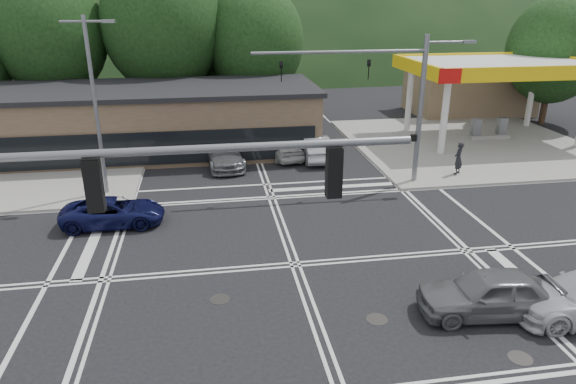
{
  "coord_description": "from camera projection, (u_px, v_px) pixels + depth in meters",
  "views": [
    {
      "loc": [
        -3.1,
        -17.42,
        9.85
      ],
      "look_at": [
        0.4,
        4.26,
        1.4
      ],
      "focal_mm": 32.0,
      "sensor_mm": 36.0,
      "label": 1
    }
  ],
  "objects": [
    {
      "name": "hill_north",
      "position": [
        218.0,
        48.0,
        102.97
      ],
      "size": [
        252.0,
        126.0,
        140.0
      ],
      "primitive_type": "ellipsoid",
      "color": "black",
      "rests_on": "ground"
    },
    {
      "name": "car_blue_west",
      "position": [
        113.0,
        212.0,
        23.3
      ],
      "size": [
        4.56,
        2.12,
        1.26
      ],
      "primitive_type": "imported",
      "rotation": [
        0.0,
        0.0,
        1.57
      ],
      "color": "#0D103C",
      "rests_on": "ground"
    },
    {
      "name": "gas_station_canopy",
      "position": [
        497.0,
        69.0,
        35.5
      ],
      "size": [
        12.32,
        8.34,
        5.75
      ],
      "color": "silver",
      "rests_on": "ground"
    },
    {
      "name": "car_queue_a",
      "position": [
        314.0,
        147.0,
        32.75
      ],
      "size": [
        1.7,
        4.67,
        1.53
      ],
      "primitive_type": "imported",
      "rotation": [
        0.0,
        0.0,
        3.12
      ],
      "color": "#A4A5AB",
      "rests_on": "ground"
    },
    {
      "name": "tree_ne",
      "position": [
        554.0,
        50.0,
        39.95
      ],
      "size": [
        7.2,
        7.2,
        9.99
      ],
      "color": "#382619",
      "rests_on": "ground"
    },
    {
      "name": "signal_mast_ne",
      "position": [
        399.0,
        93.0,
        26.82
      ],
      "size": [
        11.65,
        0.3,
        8.0
      ],
      "color": "slate",
      "rests_on": "ground"
    },
    {
      "name": "car_northbound",
      "position": [
        224.0,
        154.0,
        31.49
      ],
      "size": [
        2.55,
        5.32,
        1.5
      ],
      "primitive_type": "imported",
      "rotation": [
        0.0,
        0.0,
        0.09
      ],
      "color": "slate",
      "rests_on": "ground"
    },
    {
      "name": "tree_n_b",
      "position": [
        162.0,
        24.0,
        38.47
      ],
      "size": [
        9.0,
        9.0,
        12.98
      ],
      "color": "#382619",
      "rests_on": "ground"
    },
    {
      "name": "signal_mast_sw",
      "position": [
        39.0,
        262.0,
        9.7
      ],
      "size": [
        9.14,
        0.28,
        8.0
      ],
      "color": "slate",
      "rests_on": "ground"
    },
    {
      "name": "sidewalk_ne",
      "position": [
        468.0,
        144.0,
        36.07
      ],
      "size": [
        16.0,
        16.0,
        0.15
      ],
      "primitive_type": "cube",
      "color": "gray",
      "rests_on": "ground"
    },
    {
      "name": "pedestrian",
      "position": [
        458.0,
        158.0,
        29.44
      ],
      "size": [
        0.81,
        0.79,
        1.88
      ],
      "primitive_type": "imported",
      "rotation": [
        0.0,
        0.0,
        3.87
      ],
      "color": "black",
      "rests_on": "sidewalk_ne"
    },
    {
      "name": "convenience_store",
      "position": [
        469.0,
        91.0,
        45.38
      ],
      "size": [
        10.0,
        6.0,
        3.8
      ],
      "primitive_type": "cube",
      "color": "#846B4F",
      "rests_on": "ground"
    },
    {
      "name": "tree_n_a",
      "position": [
        51.0,
        35.0,
        37.51
      ],
      "size": [
        8.0,
        8.0,
        11.75
      ],
      "color": "#382619",
      "rests_on": "ground"
    },
    {
      "name": "tree_n_c",
      "position": [
        255.0,
        41.0,
        39.98
      ],
      "size": [
        7.6,
        7.6,
        10.87
      ],
      "color": "#382619",
      "rests_on": "ground"
    },
    {
      "name": "car_grey_center",
      "position": [
        489.0,
        293.0,
        16.68
      ],
      "size": [
        4.76,
        2.32,
        1.57
      ],
      "primitive_type": "imported",
      "rotation": [
        0.0,
        0.0,
        -1.68
      ],
      "color": "slate",
      "rests_on": "ground"
    },
    {
      "name": "streetlight_nw",
      "position": [
        96.0,
        99.0,
        25.27
      ],
      "size": [
        2.5,
        0.25,
        9.0
      ],
      "color": "slate",
      "rests_on": "ground"
    },
    {
      "name": "tree_n_e",
      "position": [
        215.0,
        30.0,
        42.98
      ],
      "size": [
        8.4,
        8.4,
        11.98
      ],
      "color": "#382619",
      "rests_on": "ground"
    },
    {
      "name": "commercial_row",
      "position": [
        132.0,
        122.0,
        33.8
      ],
      "size": [
        24.0,
        8.0,
        4.0
      ],
      "primitive_type": "cube",
      "color": "brown",
      "rests_on": "ground"
    },
    {
      "name": "car_queue_b",
      "position": [
        283.0,
        147.0,
        32.93
      ],
      "size": [
        2.4,
        4.53,
        1.47
      ],
      "primitive_type": "imported",
      "rotation": [
        0.0,
        0.0,
        3.3
      ],
      "color": "#B8B9B4",
      "rests_on": "ground"
    },
    {
      "name": "sidewalk_nw",
      "position": [
        14.0,
        165.0,
        31.61
      ],
      "size": [
        16.0,
        16.0,
        0.15
      ],
      "primitive_type": "cube",
      "color": "gray",
      "rests_on": "ground"
    },
    {
      "name": "ground",
      "position": [
        295.0,
        265.0,
        20.05
      ],
      "size": [
        120.0,
        120.0,
        0.0
      ],
      "primitive_type": "plane",
      "color": "black",
      "rests_on": "ground"
    }
  ]
}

